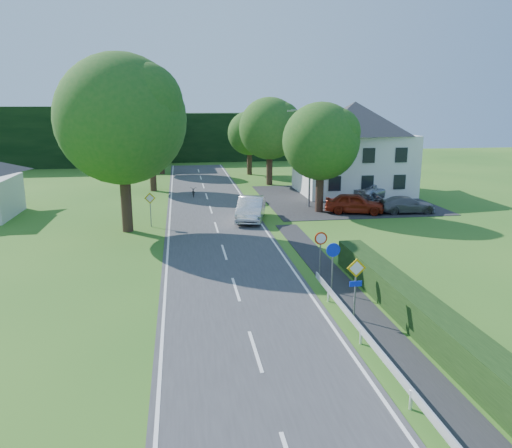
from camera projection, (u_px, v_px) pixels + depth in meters
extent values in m
cube|color=#373739|center=(221.00, 243.00, 30.88)|extent=(7.00, 80.00, 0.04)
cube|color=black|center=(446.00, 405.00, 14.33)|extent=(1.50, 44.00, 0.04)
cube|color=black|center=(341.00, 199.00, 45.14)|extent=(14.00, 16.00, 0.04)
cube|color=white|center=(168.00, 245.00, 30.40)|extent=(0.12, 80.00, 0.01)
cube|color=white|center=(273.00, 241.00, 31.36)|extent=(0.12, 80.00, 0.01)
cube|color=black|center=(248.00, 137.00, 75.42)|extent=(30.00, 5.00, 7.00)
cube|color=white|center=(353.00, 164.00, 47.66)|extent=(10.00, 8.00, 5.60)
pyramid|color=#242429|center=(355.00, 118.00, 46.64)|extent=(10.60, 8.40, 3.00)
cylinder|color=slate|center=(310.00, 159.00, 40.76)|extent=(0.16, 0.16, 8.00)
cylinder|color=slate|center=(302.00, 110.00, 39.72)|extent=(1.70, 0.10, 0.10)
cube|color=slate|center=(291.00, 111.00, 39.59)|extent=(0.50, 0.18, 0.12)
cylinder|color=slate|center=(355.00, 292.00, 19.72)|extent=(0.07, 0.07, 2.40)
cube|color=gold|center=(356.00, 268.00, 19.45)|extent=(0.78, 0.04, 0.78)
cube|color=white|center=(356.00, 268.00, 19.45)|extent=(0.57, 0.05, 0.57)
cube|color=#0D29CE|center=(356.00, 284.00, 19.60)|extent=(0.50, 0.04, 0.22)
cylinder|color=slate|center=(332.00, 270.00, 22.62)|extent=(0.07, 0.07, 2.20)
cylinder|color=#0D29CE|center=(333.00, 250.00, 22.37)|extent=(0.64, 0.04, 0.64)
cylinder|color=slate|center=(320.00, 257.00, 24.54)|extent=(0.07, 0.07, 2.20)
cylinder|color=red|center=(321.00, 238.00, 24.29)|extent=(0.64, 0.04, 0.64)
cylinder|color=white|center=(321.00, 238.00, 24.27)|extent=(0.48, 0.04, 0.48)
cylinder|color=slate|center=(151.00, 211.00, 34.76)|extent=(0.07, 0.07, 2.20)
cube|color=gold|center=(150.00, 198.00, 34.51)|extent=(0.78, 0.04, 0.78)
cube|color=white|center=(150.00, 198.00, 34.51)|extent=(0.57, 0.05, 0.57)
imported|color=silver|center=(251.00, 209.00, 36.71)|extent=(2.98, 5.46, 1.71)
imported|color=black|center=(193.00, 191.00, 46.23)|extent=(0.59, 1.67, 0.87)
imported|color=maroon|center=(355.00, 203.00, 39.03)|extent=(4.93, 3.15, 1.56)
imported|color=#BABABF|center=(333.00, 189.00, 45.88)|extent=(4.57, 3.36, 1.44)
imported|color=#56565C|center=(406.00, 205.00, 39.21)|extent=(4.54, 2.07, 1.29)
imported|color=#B6B5BD|center=(375.00, 190.00, 45.41)|extent=(5.73, 4.66, 1.45)
imported|color=#B30E1C|center=(329.00, 186.00, 45.91)|extent=(2.31, 2.35, 2.01)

